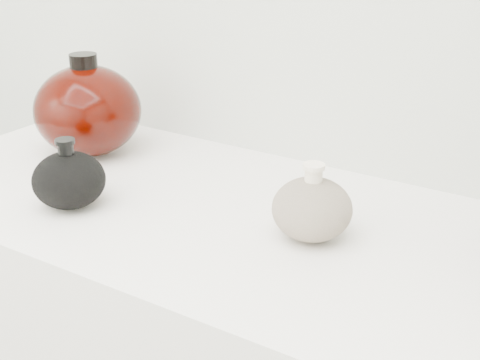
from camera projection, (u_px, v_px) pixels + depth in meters
The scene contains 3 objects.
black_gourd_vase at pixel (69, 179), 1.00m from camera, with size 0.11×0.11×0.11m.
cream_gourd_vase at pixel (312, 208), 0.91m from camera, with size 0.15×0.15×0.11m.
left_round_pot at pixel (88, 110), 1.20m from camera, with size 0.25×0.25×0.18m.
Camera 1 is at (0.47, 0.20, 1.33)m, focal length 50.00 mm.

